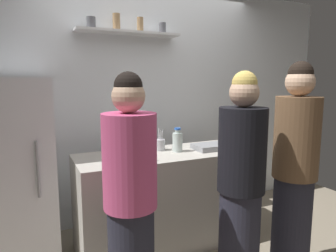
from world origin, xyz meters
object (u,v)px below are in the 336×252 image
at_px(baking_pan, 211,147).
at_px(wine_bottle_green_glass, 132,148).
at_px(person_blonde, 241,186).
at_px(refrigerator, 15,171).
at_px(person_brown_jacket, 294,172).
at_px(water_bottle_plastic, 178,141).
at_px(wine_bottle_amber_glass, 112,142).
at_px(person_pink_top, 130,202).
at_px(wine_bottle_dark_glass, 247,139).
at_px(utensil_holder, 160,145).

relative_size(baking_pan, wine_bottle_green_glass, 1.07).
bearing_deg(baking_pan, person_blonde, -107.47).
bearing_deg(refrigerator, person_brown_jacket, -30.00).
relative_size(water_bottle_plastic, person_blonde, 0.14).
bearing_deg(wine_bottle_amber_glass, baking_pan, -15.81).
relative_size(baking_pan, person_pink_top, 0.21).
xyz_separation_m(wine_bottle_green_glass, water_bottle_plastic, (0.51, 0.19, -0.02)).
xyz_separation_m(baking_pan, person_pink_top, (-1.05, -0.69, -0.12)).
bearing_deg(refrigerator, person_blonde, -37.27).
bearing_deg(wine_bottle_green_glass, refrigerator, 149.81).
height_order(water_bottle_plastic, person_blonde, person_blonde).
xyz_separation_m(wine_bottle_amber_glass, person_brown_jacket, (1.18, -1.05, -0.15)).
height_order(wine_bottle_green_glass, person_pink_top, person_pink_top).
xyz_separation_m(refrigerator, person_brown_jacket, (2.00, -1.16, 0.05)).
xyz_separation_m(wine_bottle_dark_glass, water_bottle_plastic, (-0.60, 0.26, -0.02)).
distance_m(utensil_holder, person_brown_jacket, 1.21).
xyz_separation_m(baking_pan, person_blonde, (-0.24, -0.77, -0.12)).
xyz_separation_m(wine_bottle_amber_glass, person_blonde, (0.67, -1.03, -0.19)).
bearing_deg(utensil_holder, wine_bottle_dark_glass, -26.97).
height_order(utensil_holder, person_blonde, person_blonde).
relative_size(refrigerator, wine_bottle_green_glass, 4.95).
distance_m(refrigerator, person_blonde, 1.88).
distance_m(baking_pan, wine_bottle_green_glass, 0.87).
distance_m(wine_bottle_green_glass, wine_bottle_dark_glass, 1.11).
height_order(refrigerator, person_blonde, person_blonde).
bearing_deg(utensil_holder, person_blonde, -76.22).
distance_m(baking_pan, wine_bottle_dark_glass, 0.34).
bearing_deg(wine_bottle_green_glass, person_pink_top, -109.99).
xyz_separation_m(refrigerator, wine_bottle_green_glass, (0.89, -0.52, 0.22)).
xyz_separation_m(utensil_holder, wine_bottle_green_glass, (-0.38, -0.31, 0.07)).
bearing_deg(utensil_holder, wine_bottle_green_glass, -140.76).
distance_m(refrigerator, person_pink_top, 1.27).
xyz_separation_m(refrigerator, water_bottle_plastic, (1.39, -0.32, 0.20)).
bearing_deg(wine_bottle_dark_glass, refrigerator, 163.90).
bearing_deg(water_bottle_plastic, person_pink_top, -133.58).
bearing_deg(utensil_holder, wine_bottle_amber_glass, 167.93).
height_order(water_bottle_plastic, person_pink_top, person_pink_top).
bearing_deg(refrigerator, baking_pan, -11.98).
distance_m(utensil_holder, wine_bottle_amber_glass, 0.46).
height_order(refrigerator, person_pink_top, person_pink_top).
bearing_deg(person_pink_top, water_bottle_plastic, 148.80).
xyz_separation_m(utensil_holder, person_pink_top, (-0.58, -0.86, -0.15)).
distance_m(water_bottle_plastic, person_brown_jacket, 1.04).
relative_size(wine_bottle_dark_glass, wine_bottle_amber_glass, 1.10).
relative_size(baking_pan, person_blonde, 0.21).
bearing_deg(wine_bottle_dark_glass, person_blonde, -131.72).
xyz_separation_m(wine_bottle_green_glass, wine_bottle_amber_glass, (-0.06, 0.41, -0.02)).
height_order(baking_pan, wine_bottle_green_glass, wine_bottle_green_glass).
height_order(utensil_holder, wine_bottle_dark_glass, wine_bottle_dark_glass).
height_order(baking_pan, person_brown_jacket, person_brown_jacket).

